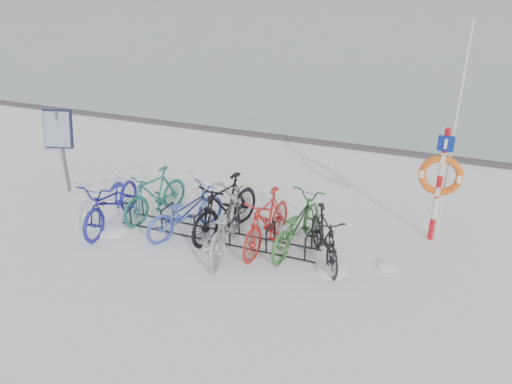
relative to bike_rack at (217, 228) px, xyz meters
The scene contains 14 objects.
ground 0.18m from the bike_rack, ahead, with size 900.00×900.00×0.00m, color white.
quay_edge 5.90m from the bike_rack, 90.00° to the left, with size 400.00×0.25×0.10m, color #3F3F42.
bike_rack is the anchor object (origin of this frame).
info_board 4.28m from the bike_rack, behind, with size 0.68×0.41×1.91m.
lifebuoy_station 4.19m from the bike_rack, 19.71° to the left, with size 0.76×0.22×3.96m.
bike_0 2.19m from the bike_rack, behind, with size 0.70×2.02×1.06m, color navy.
bike_1 1.62m from the bike_rack, 167.85° to the left, with size 0.48×1.71×1.03m, color #1C6354.
bike_2 0.71m from the bike_rack, behind, with size 0.62×1.79×0.94m, color #364DB8.
bike_3 0.47m from the bike_rack, 67.07° to the left, with size 0.55×1.96×1.18m, color black.
bike_4 0.59m from the bike_rack, 45.45° to the right, with size 0.73×2.09×1.09m, color gray.
bike_5 1.06m from the bike_rack, ahead, with size 0.51×1.82×1.09m, color #B1231D.
bike_6 1.54m from the bike_rack, ahead, with size 0.66×1.89×0.99m, color #2F6730.
bike_7 2.11m from the bike_rack, ahead, with size 0.47×1.65×0.99m, color black.
snow_drifts 0.20m from the bike_rack, behind, with size 6.48×1.91×0.22m.
Camera 1 is at (3.75, -7.44, 4.79)m, focal length 35.00 mm.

